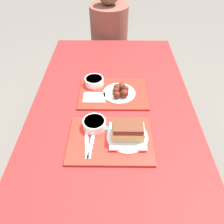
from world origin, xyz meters
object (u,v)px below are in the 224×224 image
tray_near (110,140)px  brisket_sandwich_plate (128,132)px  bowl_coleslaw_near (94,124)px  person_seated_across (109,31)px  tray_far (113,93)px  wings_plate_far (120,91)px  bowl_coleslaw_far (94,81)px

tray_near → brisket_sandwich_plate: 0.09m
bowl_coleslaw_near → person_seated_across: size_ratio=0.16×
tray_near → tray_far: (0.01, 0.36, 0.00)m
bowl_coleslaw_near → wings_plate_far: bearing=63.5°
brisket_sandwich_plate → wings_plate_far: (-0.03, 0.34, -0.02)m
brisket_sandwich_plate → wings_plate_far: bearing=95.2°
tray_near → bowl_coleslaw_far: bearing=103.7°
person_seated_across → tray_far: bearing=-87.3°
bowl_coleslaw_near → brisket_sandwich_plate: brisket_sandwich_plate is taller
tray_far → brisket_sandwich_plate: brisket_sandwich_plate is taller
tray_far → bowl_coleslaw_near: 0.30m
tray_far → bowl_coleslaw_far: size_ratio=3.53×
bowl_coleslaw_near → bowl_coleslaw_far: (-0.03, 0.37, 0.00)m
tray_far → person_seated_across: bearing=92.7°
wings_plate_far → tray_far: bearing=159.7°
bowl_coleslaw_far → wings_plate_far: 0.19m
brisket_sandwich_plate → person_seated_across: person_seated_across is taller
tray_far → bowl_coleslaw_near: bearing=-108.5°
tray_near → tray_far: 0.36m
bowl_coleslaw_far → person_seated_across: size_ratio=0.16×
tray_far → person_seated_across: 0.95m
tray_far → bowl_coleslaw_far: (-0.12, 0.08, 0.03)m
wings_plate_far → person_seated_across: size_ratio=0.27×
bowl_coleslaw_far → person_seated_across: (0.08, 0.86, -0.05)m
tray_near → brisket_sandwich_plate: size_ratio=2.03×
bowl_coleslaw_far → wings_plate_far: (0.16, -0.10, -0.00)m
tray_near → wings_plate_far: bearing=81.5°
tray_near → tray_far: bearing=88.1°
tray_near → tray_far: size_ratio=1.00×
tray_far → brisket_sandwich_plate: bearing=-78.7°
bowl_coleslaw_far → wings_plate_far: size_ratio=0.60×
brisket_sandwich_plate → bowl_coleslaw_far: (-0.19, 0.43, -0.01)m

